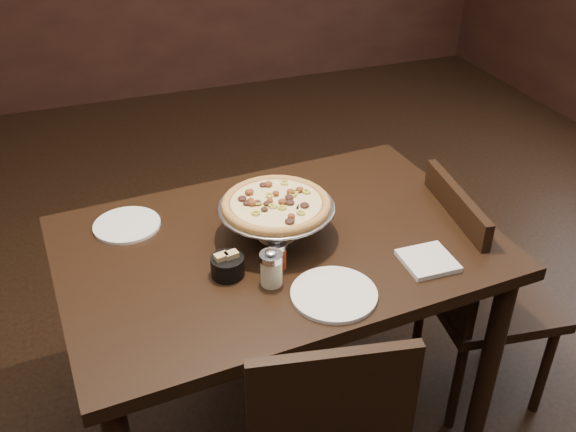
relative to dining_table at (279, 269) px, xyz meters
name	(u,v)px	position (x,y,z in m)	size (l,w,h in m)	color
room	(291,70)	(0.02, -0.07, 0.68)	(6.04, 7.04, 2.84)	black
dining_table	(279,269)	(0.00, 0.00, 0.00)	(1.39, 0.97, 0.83)	black
pizza_stand	(276,204)	(0.00, 0.02, 0.23)	(0.36, 0.36, 0.15)	#BBBBC2
parmesan_shaker	(271,268)	(-0.09, -0.19, 0.16)	(0.07, 0.07, 0.11)	beige
pepper_flake_shaker	(277,254)	(-0.05, -0.12, 0.16)	(0.06, 0.06, 0.10)	maroon
packet_caddy	(227,266)	(-0.19, -0.11, 0.14)	(0.10, 0.10, 0.08)	black
napkin_stack	(428,261)	(0.38, -0.26, 0.12)	(0.15, 0.15, 0.02)	silver
plate_left	(127,225)	(-0.43, 0.24, 0.11)	(0.21, 0.21, 0.01)	white
plate_near	(334,294)	(0.06, -0.30, 0.12)	(0.24, 0.24, 0.01)	white
serving_spatula	(300,202)	(0.08, 0.01, 0.23)	(0.15, 0.15, 0.02)	#BBBBC2
chair_far	(241,246)	(0.03, 0.54, -0.27)	(0.39, 0.39, 0.82)	black
chair_side	(473,287)	(0.72, -0.08, -0.22)	(0.49, 0.49, 0.93)	black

